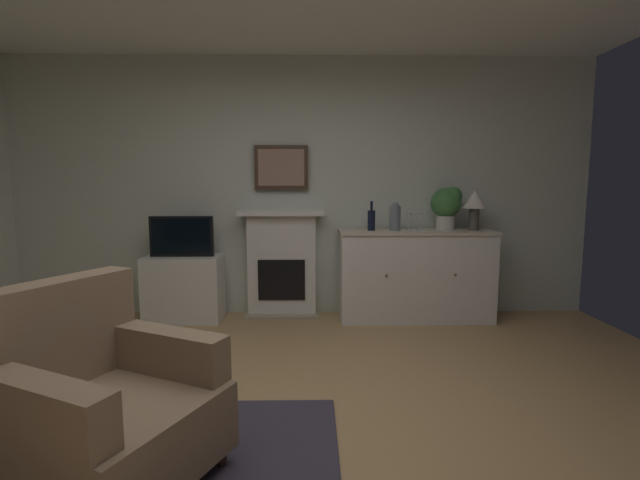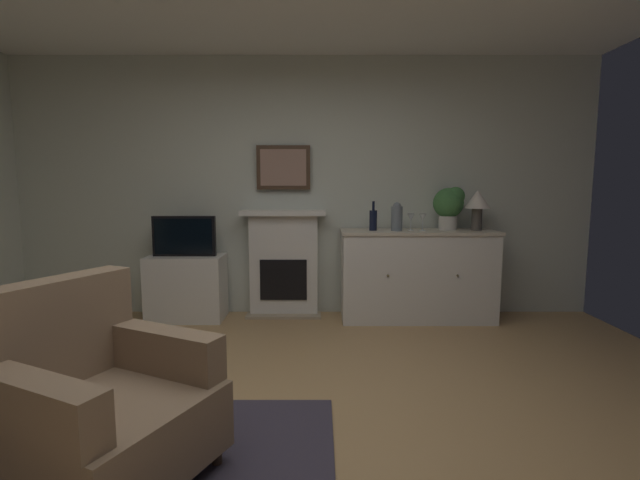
# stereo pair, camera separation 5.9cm
# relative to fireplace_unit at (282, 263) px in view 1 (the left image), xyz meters

# --- Properties ---
(ground_plane) EXTENTS (6.06, 5.02, 0.10)m
(ground_plane) POSITION_rel_fireplace_unit_xyz_m (0.19, -2.35, -0.60)
(ground_plane) COLOR tan
(ground_plane) RESTS_ON ground
(wall_rear) EXTENTS (6.06, 0.06, 2.66)m
(wall_rear) POSITION_rel_fireplace_unit_xyz_m (0.19, 0.13, 0.78)
(wall_rear) COLOR silver
(wall_rear) RESTS_ON ground_plane
(fireplace_unit) EXTENTS (0.87, 0.30, 1.10)m
(fireplace_unit) POSITION_rel_fireplace_unit_xyz_m (0.00, 0.00, 0.00)
(fireplace_unit) COLOR white
(fireplace_unit) RESTS_ON ground_plane
(framed_picture) EXTENTS (0.55, 0.04, 0.45)m
(framed_picture) POSITION_rel_fireplace_unit_xyz_m (0.00, 0.05, 0.99)
(framed_picture) COLOR #473323
(sideboard_cabinet) EXTENTS (1.54, 0.49, 0.91)m
(sideboard_cabinet) POSITION_rel_fireplace_unit_xyz_m (1.36, -0.18, -0.09)
(sideboard_cabinet) COLOR white
(sideboard_cabinet) RESTS_ON ground_plane
(table_lamp) EXTENTS (0.26, 0.26, 0.40)m
(table_lamp) POSITION_rel_fireplace_unit_xyz_m (1.93, -0.18, 0.64)
(table_lamp) COLOR #4C4742
(table_lamp) RESTS_ON sideboard_cabinet
(wine_bottle) EXTENTS (0.08, 0.08, 0.29)m
(wine_bottle) POSITION_rel_fireplace_unit_xyz_m (0.90, -0.19, 0.47)
(wine_bottle) COLOR black
(wine_bottle) RESTS_ON sideboard_cabinet
(wine_glass_left) EXTENTS (0.07, 0.07, 0.16)m
(wine_glass_left) POSITION_rel_fireplace_unit_xyz_m (1.28, -0.16, 0.48)
(wine_glass_left) COLOR silver
(wine_glass_left) RESTS_ON sideboard_cabinet
(wine_glass_center) EXTENTS (0.07, 0.07, 0.16)m
(wine_glass_center) POSITION_rel_fireplace_unit_xyz_m (1.39, -0.19, 0.48)
(wine_glass_center) COLOR silver
(wine_glass_center) RESTS_ON sideboard_cabinet
(vase_decorative) EXTENTS (0.11, 0.11, 0.28)m
(vase_decorative) POSITION_rel_fireplace_unit_xyz_m (1.13, -0.23, 0.50)
(vase_decorative) COLOR slate
(vase_decorative) RESTS_ON sideboard_cabinet
(tv_cabinet) EXTENTS (0.75, 0.42, 0.65)m
(tv_cabinet) POSITION_rel_fireplace_unit_xyz_m (-0.97, -0.16, -0.22)
(tv_cabinet) COLOR white
(tv_cabinet) RESTS_ON ground_plane
(tv_set) EXTENTS (0.62, 0.07, 0.40)m
(tv_set) POSITION_rel_fireplace_unit_xyz_m (-0.98, -0.19, 0.30)
(tv_set) COLOR black
(tv_set) RESTS_ON tv_cabinet
(potted_plant_small) EXTENTS (0.30, 0.30, 0.43)m
(potted_plant_small) POSITION_rel_fireplace_unit_xyz_m (1.67, -0.13, 0.62)
(potted_plant_small) COLOR beige
(potted_plant_small) RESTS_ON sideboard_cabinet
(armchair) EXTENTS (1.06, 1.04, 0.92)m
(armchair) POSITION_rel_fireplace_unit_xyz_m (-0.63, -2.70, -0.17)
(armchair) COLOR #8C7259
(armchair) RESTS_ON ground_plane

